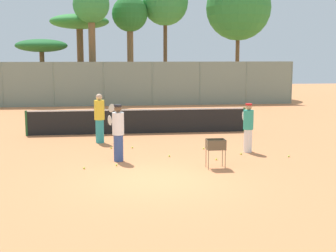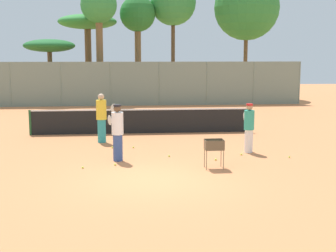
# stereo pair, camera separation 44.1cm
# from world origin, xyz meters

# --- Properties ---
(ground_plane) EXTENTS (80.00, 80.00, 0.00)m
(ground_plane) POSITION_xyz_m (0.00, 0.00, 0.00)
(ground_plane) COLOR #D37F4C
(tennis_net) EXTENTS (9.51, 0.10, 1.07)m
(tennis_net) POSITION_xyz_m (0.00, 7.65, 0.56)
(tennis_net) COLOR #26592D
(tennis_net) RESTS_ON ground_plane
(back_fence) EXTENTS (22.68, 0.08, 2.92)m
(back_fence) POSITION_xyz_m (0.00, 18.81, 1.46)
(back_fence) COLOR gray
(back_fence) RESTS_ON ground_plane
(tree_0) EXTENTS (3.54, 3.54, 9.13)m
(tree_0) POSITION_xyz_m (3.15, 24.47, 7.31)
(tree_0) COLOR brown
(tree_0) RESTS_ON ground_plane
(tree_1) EXTENTS (2.53, 2.53, 8.07)m
(tree_1) POSITION_xyz_m (-2.39, 21.26, 6.50)
(tree_1) COLOR brown
(tree_1) RESTS_ON ground_plane
(tree_2) EXTENTS (3.50, 3.50, 4.43)m
(tree_2) POSITION_xyz_m (-5.78, 20.75, 3.91)
(tree_2) COLOR brown
(tree_2) RESTS_ON ground_plane
(tree_3) EXTENTS (5.08, 5.08, 9.56)m
(tree_3) POSITION_xyz_m (8.91, 24.30, 7.00)
(tree_3) COLOR brown
(tree_3) RESTS_ON ground_plane
(tree_4) EXTENTS (2.69, 2.69, 7.77)m
(tree_4) POSITION_xyz_m (0.38, 23.80, 6.20)
(tree_4) COLOR brown
(tree_4) RESTS_ON ground_plane
(tree_5) EXTENTS (4.36, 4.36, 6.35)m
(tree_5) POSITION_xyz_m (-3.36, 23.60, 5.62)
(tree_5) COLOR brown
(tree_5) RESTS_ON ground_plane
(player_white_outfit) EXTENTS (0.55, 0.86, 1.82)m
(player_white_outfit) POSITION_xyz_m (-0.95, 2.44, 0.94)
(player_white_outfit) COLOR #334C8C
(player_white_outfit) RESTS_ON ground_plane
(player_red_cap) EXTENTS (0.35, 0.91, 1.71)m
(player_red_cap) POSITION_xyz_m (3.57, 3.29, 0.89)
(player_red_cap) COLOR white
(player_red_cap) RESTS_ON ground_plane
(player_yellow_shirt) EXTENTS (0.83, 0.65, 1.90)m
(player_yellow_shirt) POSITION_xyz_m (-1.60, 5.70, 0.98)
(player_yellow_shirt) COLOR teal
(player_yellow_shirt) RESTS_ON ground_plane
(ball_cart) EXTENTS (0.56, 0.41, 0.88)m
(ball_cart) POSITION_xyz_m (1.93, 1.14, 0.65)
(ball_cart) COLOR brown
(ball_cart) RESTS_ON ground_plane
(tennis_ball_0) EXTENTS (0.07, 0.07, 0.07)m
(tennis_ball_0) POSITION_xyz_m (2.20, 2.17, 0.03)
(tennis_ball_0) COLOR #D1E54C
(tennis_ball_0) RESTS_ON ground_plane
(tennis_ball_1) EXTENTS (0.07, 0.07, 0.07)m
(tennis_ball_1) POSITION_xyz_m (-1.03, 1.76, 0.03)
(tennis_ball_1) COLOR #D1E54C
(tennis_ball_1) RESTS_ON ground_plane
(tennis_ball_2) EXTENTS (0.07, 0.07, 0.07)m
(tennis_ball_2) POSITION_xyz_m (4.70, 2.31, 0.03)
(tennis_ball_2) COLOR #D1E54C
(tennis_ball_2) RESTS_ON ground_plane
(tennis_ball_3) EXTENTS (0.07, 0.07, 0.07)m
(tennis_ball_3) POSITION_xyz_m (-1.99, 1.48, 0.03)
(tennis_ball_3) COLOR #D1E54C
(tennis_ball_3) RESTS_ON ground_plane
(tennis_ball_4) EXTENTS (0.07, 0.07, 0.07)m
(tennis_ball_4) POSITION_xyz_m (3.22, 2.87, 0.03)
(tennis_ball_4) COLOR #D1E54C
(tennis_ball_4) RESTS_ON ground_plane
(tennis_ball_5) EXTENTS (0.07, 0.07, 0.07)m
(tennis_ball_5) POSITION_xyz_m (0.75, 2.84, 0.03)
(tennis_ball_5) COLOR #D1E54C
(tennis_ball_5) RESTS_ON ground_plane
(tennis_ball_6) EXTENTS (0.07, 0.07, 0.07)m
(tennis_ball_6) POSITION_xyz_m (-0.41, 4.43, 0.03)
(tennis_ball_6) COLOR #D1E54C
(tennis_ball_6) RESTS_ON ground_plane
(tennis_ball_7) EXTENTS (0.07, 0.07, 0.07)m
(tennis_ball_7) POSITION_xyz_m (2.14, 3.95, 0.03)
(tennis_ball_7) COLOR #D1E54C
(tennis_ball_7) RESTS_ON ground_plane
(tennis_ball_8) EXTENTS (0.07, 0.07, 0.07)m
(tennis_ball_8) POSITION_xyz_m (-1.18, 4.49, 0.03)
(tennis_ball_8) COLOR #D1E54C
(tennis_ball_8) RESTS_ON ground_plane
(parked_car) EXTENTS (4.20, 1.70, 1.60)m
(parked_car) POSITION_xyz_m (-2.19, 21.34, 0.66)
(parked_car) COLOR #3F4C8C
(parked_car) RESTS_ON ground_plane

